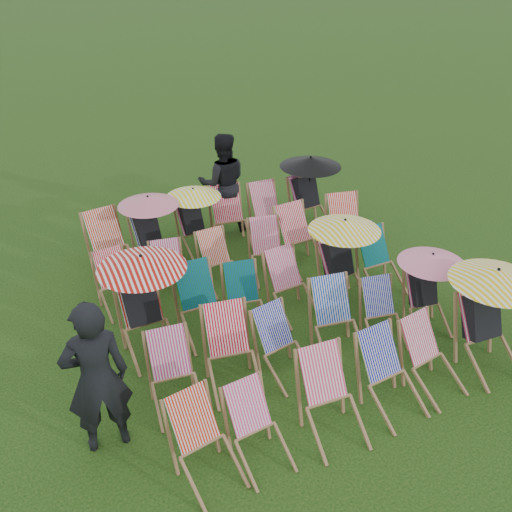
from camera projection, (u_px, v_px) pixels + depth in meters
name	position (u px, v px, depth m)	size (l,w,h in m)	color
ground	(272.00, 317.00, 8.69)	(100.00, 100.00, 0.00)	black
deckchair_0	(205.00, 444.00, 5.99)	(0.75, 0.93, 0.91)	olive
deckchair_1	(259.00, 430.00, 6.19)	(0.66, 0.85, 0.86)	olive
deckchair_2	(333.00, 400.00, 6.51)	(0.68, 0.92, 0.97)	olive
deckchair_3	(392.00, 376.00, 6.87)	(0.72, 0.93, 0.94)	olive
deckchair_4	(433.00, 358.00, 7.17)	(0.74, 0.93, 0.91)	olive
deckchair_5	(491.00, 318.00, 7.42)	(1.19, 1.24, 1.41)	olive
deckchair_6	(174.00, 376.00, 6.90)	(0.66, 0.88, 0.91)	olive
deckchair_7	(232.00, 353.00, 7.21)	(0.77, 0.99, 0.99)	olive
deckchair_8	(284.00, 346.00, 7.41)	(0.74, 0.91, 0.88)	olive
deckchair_9	(338.00, 321.00, 7.80)	(0.75, 0.96, 0.97)	olive
deckchair_10	(384.00, 314.00, 8.06)	(0.66, 0.84, 0.83)	olive
deckchair_11	(428.00, 290.00, 8.24)	(0.97, 1.03, 1.15)	olive
deckchair_12	(145.00, 304.00, 7.69)	(1.20, 1.27, 1.43)	olive
deckchair_13	(202.00, 305.00, 8.11)	(0.68, 0.93, 0.99)	olive
deckchair_14	(245.00, 300.00, 8.31)	(0.71, 0.89, 0.88)	olive
deckchair_15	(292.00, 285.00, 8.60)	(0.71, 0.92, 0.93)	olive
deckchair_16	(344.00, 259.00, 8.82)	(1.11, 1.19, 1.32)	olive
deckchair_17	(381.00, 262.00, 9.20)	(0.64, 0.88, 0.93)	olive
deckchair_18	(117.00, 283.00, 8.72)	(0.65, 0.84, 0.86)	olive
deckchair_19	(169.00, 274.00, 8.94)	(0.68, 0.87, 0.86)	olive
deckchair_20	(220.00, 262.00, 9.27)	(0.64, 0.85, 0.87)	olive
deckchair_21	(269.00, 251.00, 9.53)	(0.75, 0.93, 0.91)	olive
deckchair_22	(302.00, 239.00, 9.78)	(0.77, 1.00, 1.02)	olive
deckchair_23	(348.00, 229.00, 10.11)	(0.84, 1.05, 1.02)	olive
deckchair_24	(111.00, 246.00, 9.57)	(0.83, 1.04, 1.02)	olive
deckchair_25	(151.00, 230.00, 9.77)	(1.03, 1.12, 1.23)	olive
deckchair_26	(195.00, 219.00, 10.19)	(0.98, 1.06, 1.17)	olive
deckchair_27	(231.00, 219.00, 10.44)	(0.77, 1.01, 1.03)	olive
deckchair_28	(270.00, 212.00, 10.74)	(0.64, 0.89, 0.96)	olive
deckchair_29	(311.00, 192.00, 10.95)	(1.17, 1.26, 1.39)	olive
person_left	(96.00, 378.00, 6.10)	(0.71, 0.47, 1.95)	black
person_rear	(223.00, 183.00, 10.74)	(0.94, 0.73, 1.93)	black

